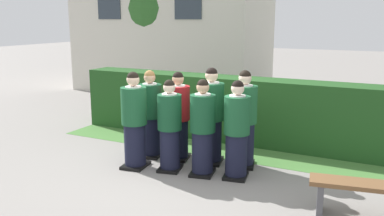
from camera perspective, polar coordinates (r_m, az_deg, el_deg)
The scene contains 13 objects.
ground_plane at distance 7.14m, azimuth -1.09°, elevation -8.72°, with size 60.00×60.00×0.00m, color gray.
student_front_row_0 at distance 7.20m, azimuth -7.93°, elevation -1.98°, with size 0.45×0.53×1.68m.
student_front_row_1 at distance 7.01m, azimuth -3.08°, elevation -2.74°, with size 0.45×0.54×1.56m.
student_front_row_2 at distance 6.80m, azimuth 1.47°, elevation -3.03°, with size 0.46×0.54×1.60m.
student_front_row_3 at distance 6.70m, azimuth 6.15°, elevation -3.32°, with size 0.45×0.54×1.61m.
student_rear_row_0 at distance 7.74m, azimuth -5.72°, elevation -1.09°, with size 0.47×0.53×1.63m.
student_in_red_blazer at distance 7.55m, azimuth -1.89°, elevation -1.40°, with size 0.47×0.55×1.62m.
student_rear_row_2 at distance 7.36m, azimuth 2.65°, elevation -1.40°, with size 0.50×0.57×1.72m.
student_rear_row_3 at distance 7.24m, azimuth 7.14°, elevation -1.80°, with size 0.51×0.57×1.70m.
hedge at distance 8.81m, azimuth 5.41°, elevation -0.12°, with size 7.00×0.70×1.35m.
oak_tree_left at distance 14.64m, azimuth -4.13°, elevation 13.38°, with size 2.62×2.62×4.18m.
wooden_bench at distance 5.92m, azimuth 22.67°, elevation -10.61°, with size 1.44×0.60×0.48m.
lawn_strip at distance 8.27m, azimuth 3.27°, elevation -5.73°, with size 7.00×0.90×0.01m, color #477A38.
Camera 1 is at (3.13, -5.89, 2.55)m, focal length 38.86 mm.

